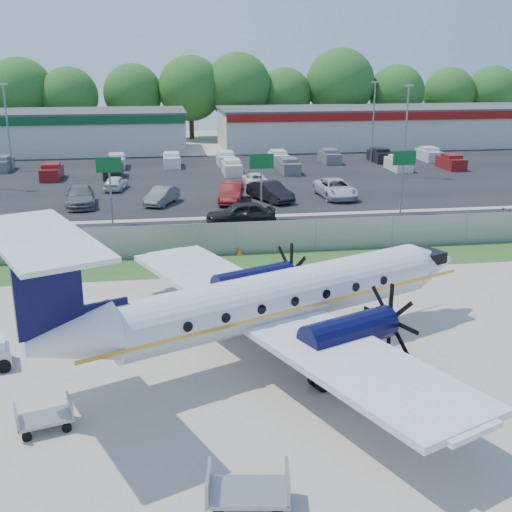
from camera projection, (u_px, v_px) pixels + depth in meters
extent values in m
plane|color=#B4A898|center=(278.00, 352.00, 26.29)|extent=(170.00, 170.00, 0.00)
cube|color=#2D561E|center=(241.00, 263.00, 37.62)|extent=(170.00, 4.00, 0.02)
cube|color=black|center=(227.00, 233.00, 44.23)|extent=(170.00, 8.00, 0.02)
cube|color=black|center=(204.00, 179.00, 64.06)|extent=(170.00, 32.00, 0.02)
cube|color=gray|center=(236.00, 238.00, 39.21)|extent=(120.00, 0.02, 1.90)
cube|color=gray|center=(236.00, 223.00, 38.92)|extent=(120.00, 0.06, 0.06)
cube|color=gray|center=(236.00, 253.00, 39.49)|extent=(120.00, 0.06, 0.06)
cube|color=beige|center=(0.00, 133.00, 80.63)|extent=(46.00, 12.00, 5.00)
cube|color=beige|center=(381.00, 127.00, 87.87)|extent=(44.00, 12.00, 5.00)
cube|color=#474749|center=(382.00, 108.00, 87.10)|extent=(44.40, 12.40, 0.24)
cube|color=maroon|center=(398.00, 116.00, 81.52)|extent=(44.00, 0.20, 1.00)
cylinder|color=gray|center=(110.00, 190.00, 46.11)|extent=(0.14, 0.14, 5.00)
cube|color=#0C5923|center=(109.00, 165.00, 45.44)|extent=(1.80, 0.08, 1.10)
cylinder|color=gray|center=(261.00, 185.00, 47.71)|extent=(0.14, 0.14, 5.00)
cube|color=#0C5923|center=(262.00, 161.00, 47.03)|extent=(1.80, 0.08, 1.10)
cylinder|color=gray|center=(402.00, 181.00, 49.30)|extent=(0.14, 0.14, 5.00)
cube|color=#0C5923|center=(404.00, 158.00, 48.63)|extent=(1.80, 0.08, 1.10)
cylinder|color=gray|center=(406.00, 132.00, 63.75)|extent=(0.18, 0.18, 9.00)
cube|color=gray|center=(409.00, 86.00, 62.42)|extent=(0.90, 0.35, 0.18)
cylinder|color=gray|center=(8.00, 128.00, 67.39)|extent=(0.18, 0.18, 9.00)
cube|color=gray|center=(3.00, 84.00, 66.07)|extent=(0.90, 0.35, 0.18)
cylinder|color=gray|center=(373.00, 123.00, 73.19)|extent=(0.18, 0.18, 9.00)
cube|color=gray|center=(375.00, 82.00, 71.86)|extent=(0.90, 0.35, 0.18)
cylinder|color=silver|center=(283.00, 297.00, 25.59)|extent=(13.80, 7.57, 2.15)
cone|color=silver|center=(430.00, 263.00, 29.80)|extent=(3.13, 2.95, 2.15)
cone|color=silver|center=(71.00, 339.00, 21.19)|extent=(3.55, 3.13, 2.15)
cube|color=black|center=(427.00, 256.00, 29.57)|extent=(1.52, 1.75, 0.51)
cube|color=silver|center=(271.00, 314.00, 25.49)|extent=(11.20, 19.67, 0.25)
cylinder|color=black|center=(349.00, 332.00, 23.42)|extent=(4.02, 2.66, 1.24)
cylinder|color=black|center=(254.00, 281.00, 28.72)|extent=(4.02, 2.66, 1.24)
cube|color=black|center=(48.00, 287.00, 20.34)|extent=(2.05, 1.04, 3.27)
cube|color=silver|center=(39.00, 238.00, 19.80)|extent=(5.27, 7.50, 0.16)
cylinder|color=gray|center=(389.00, 307.00, 29.07)|extent=(0.14, 0.14, 1.47)
cylinder|color=black|center=(389.00, 316.00, 29.19)|extent=(0.66, 0.44, 0.63)
cylinder|color=black|center=(321.00, 380.00, 23.26)|extent=(0.84, 0.70, 0.72)
cylinder|color=black|center=(231.00, 320.00, 28.56)|extent=(0.84, 0.70, 0.72)
cube|color=black|center=(3.00, 342.00, 24.92)|extent=(0.38, 0.97, 0.35)
cylinder|color=black|center=(4.00, 366.00, 24.52)|extent=(0.55, 0.31, 0.52)
cylinder|color=black|center=(3.00, 352.00, 25.72)|extent=(0.55, 0.31, 0.52)
cube|color=gray|center=(44.00, 418.00, 20.71)|extent=(1.97, 1.49, 0.10)
cube|color=gray|center=(16.00, 417.00, 20.30)|extent=(0.36, 1.03, 0.52)
cube|color=gray|center=(70.00, 406.00, 20.97)|extent=(0.36, 1.03, 0.52)
cylinder|color=black|center=(27.00, 437.00, 20.12)|extent=(0.33, 0.19, 0.31)
cylinder|color=black|center=(24.00, 422.00, 20.95)|extent=(0.33, 0.19, 0.31)
cylinder|color=black|center=(67.00, 428.00, 20.61)|extent=(0.33, 0.19, 0.31)
cylinder|color=black|center=(62.00, 414.00, 21.44)|extent=(0.33, 0.19, 0.31)
cube|color=gray|center=(248.00, 492.00, 17.03)|extent=(2.37, 1.64, 0.13)
cube|color=gray|center=(208.00, 482.00, 16.93)|extent=(0.29, 1.32, 0.66)
cube|color=gray|center=(288.00, 482.00, 16.93)|extent=(0.29, 1.32, 0.66)
cylinder|color=black|center=(220.00, 487.00, 17.69)|extent=(0.41, 0.19, 0.40)
cylinder|color=black|center=(276.00, 487.00, 17.70)|extent=(0.41, 0.19, 0.40)
cone|color=orange|center=(369.00, 377.00, 23.64)|extent=(0.36, 0.36, 0.54)
cube|color=orange|center=(369.00, 383.00, 23.72)|extent=(0.38, 0.38, 0.03)
cone|color=orange|center=(239.00, 251.00, 39.21)|extent=(0.33, 0.33, 0.49)
cube|color=orange|center=(240.00, 255.00, 39.28)|extent=(0.35, 0.35, 0.03)
imported|color=black|center=(241.00, 225.00, 46.29)|extent=(5.08, 2.22, 1.70)
imported|color=#595B5E|center=(81.00, 206.00, 52.32)|extent=(2.80, 5.74, 1.61)
imported|color=#595B5E|center=(162.00, 204.00, 52.95)|extent=(3.16, 4.55, 1.42)
imported|color=maroon|center=(231.00, 202.00, 53.68)|extent=(2.75, 5.32, 1.67)
imported|color=black|center=(270.00, 201.00, 54.13)|extent=(3.62, 5.27, 1.64)
imported|color=silver|center=(335.00, 198.00, 55.46)|extent=(2.96, 5.89, 1.60)
imported|color=silver|center=(116.00, 190.00, 58.71)|extent=(2.33, 4.13, 1.33)
imported|color=silver|center=(255.00, 186.00, 60.48)|extent=(2.25, 4.70, 1.29)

